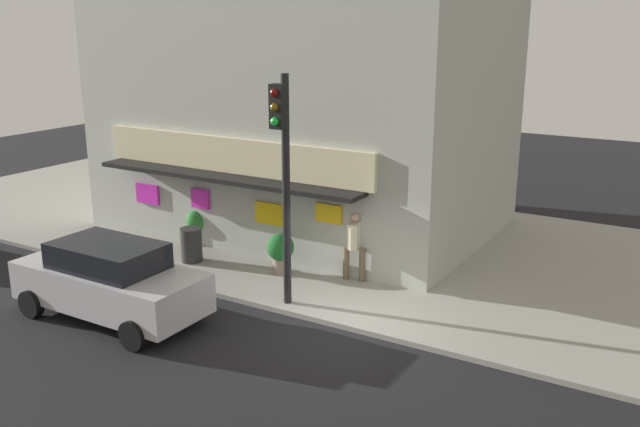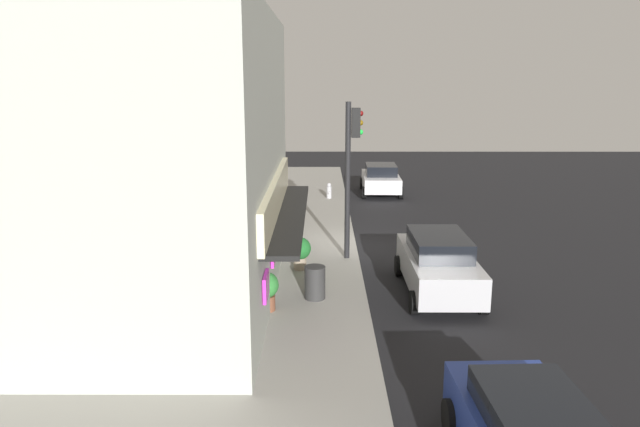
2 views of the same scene
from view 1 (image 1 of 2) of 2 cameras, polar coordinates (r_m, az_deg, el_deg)
The scene contains 9 objects.
ground_plane at distance 15.27m, azimuth 1.76°, elevation -9.47°, with size 57.56×57.56×0.00m, color black.
sidewalk at distance 19.84m, azimuth 9.50°, elevation -3.42°, with size 38.37×10.91×0.12m, color gray.
corner_building at distance 21.88m, azimuth -1.23°, elevation 9.18°, with size 11.50×8.32×7.77m.
traffic_light at distance 15.25m, azimuth -3.03°, elevation 4.28°, with size 0.32×0.58×5.24m.
trash_can at distance 19.14m, azimuth -10.48°, elevation -2.53°, with size 0.58×0.58×0.92m, color #2D2D2D.
pedestrian at distance 17.32m, azimuth 2.83°, elevation -2.44°, with size 0.60×0.62×1.76m.
potted_plant_by_doorway at distance 17.97m, azimuth -3.27°, elevation -2.99°, with size 0.71×0.71×1.05m.
potted_plant_by_window at distance 20.57m, azimuth -9.94°, elevation -0.86°, with size 0.70×0.70×1.05m.
parked_car_silver at distance 16.18m, azimuth -16.81°, elevation -5.23°, with size 4.50×2.06×1.76m.
Camera 1 is at (6.70, -12.08, 6.50)m, focal length 39.12 mm.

